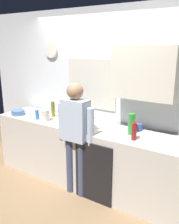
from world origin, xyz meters
The scene contains 14 objects.
ground_plane centered at (0.00, 0.00, 0.00)m, with size 8.00×8.00×0.00m, color #8C6D4C.
kitchen_counter centered at (0.00, 0.30, 0.47)m, with size 3.16×0.64×0.93m, color beige.
dishwasher_panel centered at (0.30, -0.03, 0.42)m, with size 0.56×0.02×0.84m, color black.
back_wall_assembly centered at (0.09, 0.70, 1.36)m, with size 4.76×0.42×2.60m.
coffee_maker centered at (-0.35, 0.35, 1.08)m, with size 0.20×0.20×0.33m.
bottle_olive_oil centered at (-0.74, 0.39, 1.06)m, with size 0.06×0.06×0.25m, color olive.
bottle_red_vinegar centered at (0.77, 0.17, 1.04)m, with size 0.06×0.06×0.22m, color maroon.
bottle_clear_soda centered at (0.65, 0.33, 1.07)m, with size 0.09×0.09×0.28m, color #2D8C33.
cup_blue_mug centered at (0.69, 0.52, 0.98)m, with size 0.08×0.08×0.10m, color #3351B2.
mixing_bowl centered at (-1.30, 0.15, 0.97)m, with size 0.22×0.22×0.08m, color #4C72A5.
potted_plant centered at (-0.03, 0.20, 1.06)m, with size 0.15×0.15×0.23m.
dish_soap centered at (-0.85, 0.14, 1.01)m, with size 0.06×0.06×0.18m.
storage_canister centered at (-0.70, 0.16, 1.02)m, with size 0.14×0.14×0.17m, color silver.
person_at_sink centered at (0.00, 0.00, 0.95)m, with size 0.57×0.22×1.60m.
Camera 1 is at (1.88, -2.52, 2.09)m, focal length 39.66 mm.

